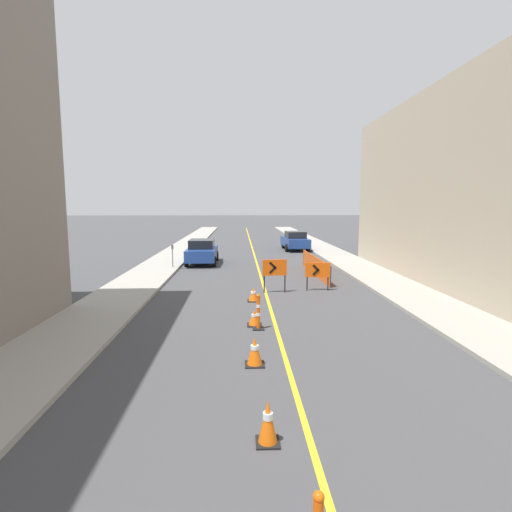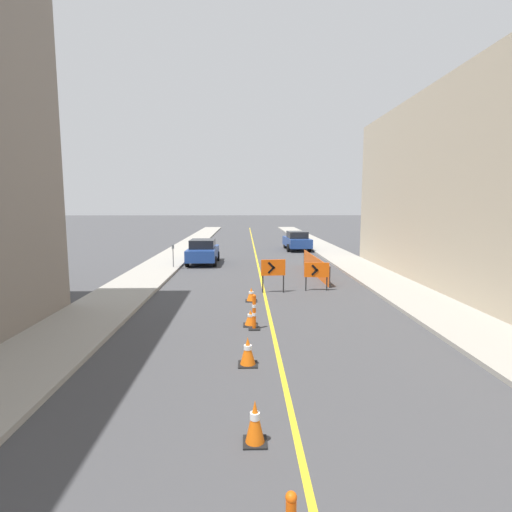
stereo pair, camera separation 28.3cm
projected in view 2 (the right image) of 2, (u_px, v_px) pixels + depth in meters
name	position (u px, v px, depth m)	size (l,w,h in m)	color
lane_stripe	(255.00, 253.00, 31.47)	(0.12, 70.22, 0.01)	gold
sidewalk_left	(178.00, 253.00, 31.29)	(2.62, 70.22, 0.13)	#9E998E
sidewalk_right	(331.00, 252.00, 31.63)	(2.62, 70.22, 0.13)	#9E998E
traffic_cone_third	(255.00, 422.00, 6.36)	(0.39, 0.39, 0.73)	black
traffic_cone_fourth	(248.00, 351.00, 9.49)	(0.46, 0.46, 0.69)	black
traffic_cone_fifth	(251.00, 318.00, 12.63)	(0.46, 0.46, 0.51)	black
traffic_cone_farthest	(251.00, 294.00, 15.82)	(0.46, 0.46, 0.55)	black
delineator_post_rear	(254.00, 314.00, 12.22)	(0.35, 0.35, 1.10)	black
arrow_barricade_primary	(273.00, 269.00, 17.25)	(1.06, 0.16, 1.45)	#EF560C
arrow_barricade_secondary	(317.00, 271.00, 17.67)	(1.10, 0.13, 1.26)	#EF560C
safety_mesh_fence	(315.00, 266.00, 21.68)	(0.20, 6.91, 1.01)	#EF560C
parked_car_curb_near	(203.00, 251.00, 25.84)	(1.93, 4.30, 1.59)	navy
parked_car_curb_mid	(297.00, 241.00, 33.59)	(2.04, 4.39, 1.59)	navy
parking_meter_near_curb	(173.00, 251.00, 23.55)	(0.12, 0.11, 1.37)	#4C4C51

